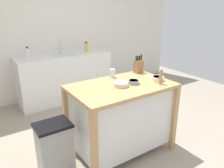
{
  "coord_description": "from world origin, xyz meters",
  "views": [
    {
      "loc": [
        -1.44,
        -1.76,
        1.76
      ],
      "look_at": [
        -0.02,
        0.37,
        0.85
      ],
      "focal_mm": 35.17,
      "sensor_mm": 36.0,
      "label": 1
    }
  ],
  "objects_px": {
    "pepper_grinder": "(161,77)",
    "trash_bin": "(55,150)",
    "bottle_hand_soap": "(28,53)",
    "knife_block": "(138,66)",
    "bowl_ceramic_wide": "(121,84)",
    "bowl_ceramic_small": "(157,78)",
    "sink_faucet": "(60,47)",
    "bowl_stoneware_deep": "(134,82)",
    "bottle_dish_soap": "(86,47)",
    "drinking_cup": "(112,73)",
    "kitchen_island": "(121,115)"
  },
  "relations": [
    {
      "from": "pepper_grinder",
      "to": "bottle_dish_soap",
      "type": "height_order",
      "value": "bottle_dish_soap"
    },
    {
      "from": "bowl_ceramic_small",
      "to": "drinking_cup",
      "type": "relative_size",
      "value": 1.35
    },
    {
      "from": "bottle_dish_soap",
      "to": "bottle_hand_soap",
      "type": "relative_size",
      "value": 1.01
    },
    {
      "from": "knife_block",
      "to": "drinking_cup",
      "type": "height_order",
      "value": "knife_block"
    },
    {
      "from": "drinking_cup",
      "to": "trash_bin",
      "type": "height_order",
      "value": "drinking_cup"
    },
    {
      "from": "bowl_ceramic_small",
      "to": "bowl_ceramic_wide",
      "type": "bearing_deg",
      "value": 170.37
    },
    {
      "from": "sink_faucet",
      "to": "bottle_dish_soap",
      "type": "xyz_separation_m",
      "value": [
        0.49,
        -0.15,
        -0.02
      ]
    },
    {
      "from": "bottle_dish_soap",
      "to": "bowl_stoneware_deep",
      "type": "bearing_deg",
      "value": -101.89
    },
    {
      "from": "drinking_cup",
      "to": "bottle_dish_soap",
      "type": "height_order",
      "value": "bottle_dish_soap"
    },
    {
      "from": "pepper_grinder",
      "to": "bottle_hand_soap",
      "type": "bearing_deg",
      "value": 112.58
    },
    {
      "from": "bowl_stoneware_deep",
      "to": "trash_bin",
      "type": "relative_size",
      "value": 0.21
    },
    {
      "from": "pepper_grinder",
      "to": "bottle_hand_soap",
      "type": "relative_size",
      "value": 0.97
    },
    {
      "from": "bowl_ceramic_wide",
      "to": "sink_faucet",
      "type": "xyz_separation_m",
      "value": [
        0.11,
        2.15,
        0.09
      ]
    },
    {
      "from": "bowl_stoneware_deep",
      "to": "bottle_dish_soap",
      "type": "relative_size",
      "value": 0.7
    },
    {
      "from": "drinking_cup",
      "to": "sink_faucet",
      "type": "bearing_deg",
      "value": 89.76
    },
    {
      "from": "bowl_ceramic_wide",
      "to": "bottle_dish_soap",
      "type": "distance_m",
      "value": 2.09
    },
    {
      "from": "drinking_cup",
      "to": "bottle_hand_soap",
      "type": "relative_size",
      "value": 0.57
    },
    {
      "from": "pepper_grinder",
      "to": "sink_faucet",
      "type": "bearing_deg",
      "value": 97.86
    },
    {
      "from": "bowl_stoneware_deep",
      "to": "sink_faucet",
      "type": "xyz_separation_m",
      "value": [
        -0.07,
        2.16,
        0.09
      ]
    },
    {
      "from": "sink_faucet",
      "to": "knife_block",
      "type": "bearing_deg",
      "value": -77.53
    },
    {
      "from": "bowl_ceramic_small",
      "to": "trash_bin",
      "type": "relative_size",
      "value": 0.24
    },
    {
      "from": "kitchen_island",
      "to": "knife_block",
      "type": "xyz_separation_m",
      "value": [
        0.48,
        0.27,
        0.49
      ]
    },
    {
      "from": "knife_block",
      "to": "bowl_ceramic_wide",
      "type": "height_order",
      "value": "knife_block"
    },
    {
      "from": "kitchen_island",
      "to": "trash_bin",
      "type": "bearing_deg",
      "value": 177.71
    },
    {
      "from": "bowl_stoneware_deep",
      "to": "knife_block",
      "type": "bearing_deg",
      "value": 43.31
    },
    {
      "from": "trash_bin",
      "to": "bottle_dish_soap",
      "type": "xyz_separation_m",
      "value": [
        1.4,
        1.93,
        0.67
      ]
    },
    {
      "from": "drinking_cup",
      "to": "bottle_dish_soap",
      "type": "distance_m",
      "value": 1.74
    },
    {
      "from": "knife_block",
      "to": "bottle_hand_soap",
      "type": "relative_size",
      "value": 1.3
    },
    {
      "from": "kitchen_island",
      "to": "bowl_ceramic_wide",
      "type": "distance_m",
      "value": 0.42
    },
    {
      "from": "knife_block",
      "to": "bowl_ceramic_small",
      "type": "height_order",
      "value": "knife_block"
    },
    {
      "from": "sink_faucet",
      "to": "bottle_dish_soap",
      "type": "relative_size",
      "value": 1.14
    },
    {
      "from": "bowl_stoneware_deep",
      "to": "pepper_grinder",
      "type": "xyz_separation_m",
      "value": [
        0.26,
        -0.18,
        0.06
      ]
    },
    {
      "from": "trash_bin",
      "to": "bottle_hand_soap",
      "type": "distance_m",
      "value": 2.14
    },
    {
      "from": "bowl_ceramic_wide",
      "to": "bottle_hand_soap",
      "type": "bearing_deg",
      "value": 103.81
    },
    {
      "from": "kitchen_island",
      "to": "pepper_grinder",
      "type": "distance_m",
      "value": 0.66
    },
    {
      "from": "kitchen_island",
      "to": "sink_faucet",
      "type": "relative_size",
      "value": 5.45
    },
    {
      "from": "sink_faucet",
      "to": "bowl_stoneware_deep",
      "type": "bearing_deg",
      "value": -88.23
    },
    {
      "from": "bowl_stoneware_deep",
      "to": "bowl_ceramic_wide",
      "type": "height_order",
      "value": "bowl_ceramic_wide"
    },
    {
      "from": "sink_faucet",
      "to": "bottle_dish_soap",
      "type": "bearing_deg",
      "value": -16.69
    },
    {
      "from": "kitchen_island",
      "to": "knife_block",
      "type": "bearing_deg",
      "value": 29.49
    },
    {
      "from": "knife_block",
      "to": "trash_bin",
      "type": "relative_size",
      "value": 0.39
    },
    {
      "from": "kitchen_island",
      "to": "drinking_cup",
      "type": "bearing_deg",
      "value": 77.27
    },
    {
      "from": "bowl_ceramic_wide",
      "to": "drinking_cup",
      "type": "relative_size",
      "value": 1.54
    },
    {
      "from": "kitchen_island",
      "to": "trash_bin",
      "type": "xyz_separation_m",
      "value": [
        -0.84,
        0.03,
        -0.18
      ]
    },
    {
      "from": "drinking_cup",
      "to": "pepper_grinder",
      "type": "distance_m",
      "value": 0.62
    },
    {
      "from": "bowl_ceramic_small",
      "to": "pepper_grinder",
      "type": "xyz_separation_m",
      "value": [
        -0.06,
        -0.11,
        0.06
      ]
    },
    {
      "from": "bowl_stoneware_deep",
      "to": "drinking_cup",
      "type": "bearing_deg",
      "value": 102.28
    },
    {
      "from": "pepper_grinder",
      "to": "trash_bin",
      "type": "bearing_deg",
      "value": 168.04
    },
    {
      "from": "bowl_ceramic_small",
      "to": "bottle_dish_soap",
      "type": "relative_size",
      "value": 0.77
    },
    {
      "from": "bowl_ceramic_wide",
      "to": "bottle_dish_soap",
      "type": "xyz_separation_m",
      "value": [
        0.6,
        2.0,
        0.07
      ]
    }
  ]
}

